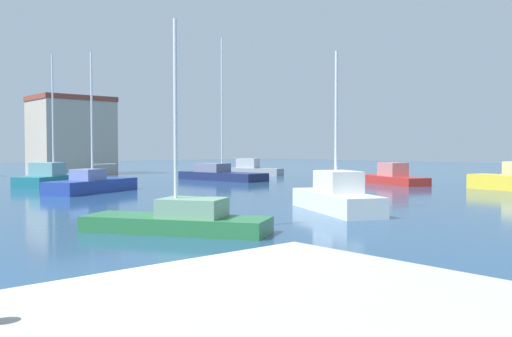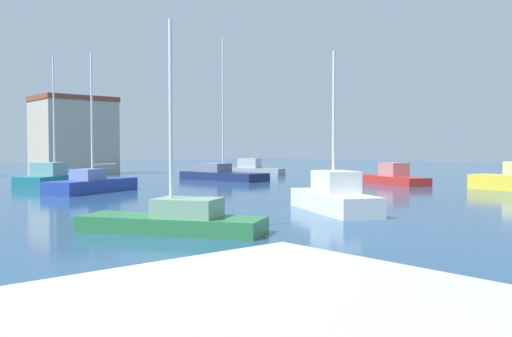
{
  "view_description": "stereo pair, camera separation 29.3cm",
  "coord_description": "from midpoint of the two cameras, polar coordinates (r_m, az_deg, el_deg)",
  "views": [
    {
      "loc": [
        -4.02,
        -7.77,
        2.66
      ],
      "look_at": [
        19.77,
        19.01,
        1.33
      ],
      "focal_mm": 38.02,
      "sensor_mm": 36.0,
      "label": 1
    },
    {
      "loc": [
        -3.8,
        -7.96,
        2.66
      ],
      "look_at": [
        19.77,
        19.01,
        1.33
      ],
      "focal_mm": 38.02,
      "sensor_mm": 36.0,
      "label": 2
    }
  ],
  "objects": [
    {
      "name": "sailboat_navy_near_pier",
      "position": [
        45.77,
        -4.0,
        -0.55
      ],
      "size": [
        3.56,
        8.47,
        11.86
      ],
      "color": "#19234C",
      "rests_on": "water"
    },
    {
      "name": "water",
      "position": [
        33.78,
        -7.44,
        -2.41
      ],
      "size": [
        160.0,
        160.0,
        0.0
      ],
      "primitive_type": "plane",
      "color": "navy",
      "rests_on": "ground"
    },
    {
      "name": "sailboat_green_inner_mooring",
      "position": [
        17.42,
        -8.5,
        -5.28
      ],
      "size": [
        4.73,
        5.99,
        6.73
      ],
      "color": "#28703D",
      "rests_on": "water"
    },
    {
      "name": "motorboat_grey_outer_mooring",
      "position": [
        54.68,
        -0.47,
        -0.06
      ],
      "size": [
        3.45,
        5.86,
        1.65
      ],
      "color": "gray",
      "rests_on": "water"
    },
    {
      "name": "sailboat_blue_distant_north",
      "position": [
        34.4,
        -17.12,
        -1.54
      ],
      "size": [
        6.65,
        4.7,
        8.48
      ],
      "color": "#233D93",
      "rests_on": "water"
    },
    {
      "name": "motorboat_red_center_channel",
      "position": [
        42.02,
        13.86,
        -0.88
      ],
      "size": [
        4.39,
        7.31,
        1.6
      ],
      "color": "#B22823",
      "rests_on": "water"
    },
    {
      "name": "waterfront_apartments",
      "position": [
        58.77,
        -18.97,
        3.29
      ],
      "size": [
        7.46,
        6.08,
        7.93
      ],
      "color": "#B2A893",
      "rests_on": "ground"
    },
    {
      "name": "sailboat_teal_mid_harbor",
      "position": [
        41.55,
        -20.82,
        -0.87
      ],
      "size": [
        6.52,
        5.46,
        9.37
      ],
      "color": "#1E707A",
      "rests_on": "water"
    },
    {
      "name": "sailboat_white_far_right",
      "position": [
        23.02,
        8.08,
        -2.93
      ],
      "size": [
        4.11,
        6.04,
        6.73
      ],
      "color": "white",
      "rests_on": "water"
    }
  ]
}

